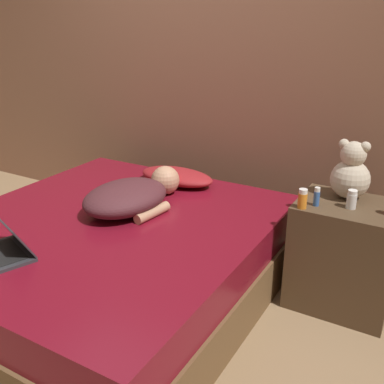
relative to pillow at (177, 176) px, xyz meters
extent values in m
plane|color=#937551|center=(-0.02, -0.73, -0.54)|extent=(12.00, 12.00, 0.00)
cube|color=#996B51|center=(-0.02, 0.51, 0.76)|extent=(8.00, 0.06, 2.60)
cube|color=brown|center=(-0.02, -0.73, -0.40)|extent=(1.75, 1.90, 0.28)
cube|color=maroon|center=(-0.02, -0.73, -0.16)|extent=(1.72, 1.87, 0.21)
cube|color=brown|center=(1.20, -0.13, -0.22)|extent=(0.55, 0.44, 0.63)
ellipsoid|color=maroon|center=(0.00, 0.00, 0.00)|extent=(0.55, 0.28, 0.10)
ellipsoid|color=#4C2328|center=(-0.01, -0.56, 0.04)|extent=(0.48, 0.61, 0.18)
sphere|color=tan|center=(0.04, -0.20, 0.04)|extent=(0.19, 0.19, 0.19)
cylinder|color=tan|center=(0.18, -0.56, -0.02)|extent=(0.09, 0.26, 0.06)
cube|color=#333338|center=(-0.19, -1.28, -0.04)|extent=(0.37, 0.30, 0.02)
cube|color=black|center=(-0.19, -1.28, -0.03)|extent=(0.30, 0.22, 0.00)
cube|color=#333338|center=(-0.17, -1.24, 0.05)|extent=(0.33, 0.20, 0.17)
cube|color=black|center=(-0.17, -1.24, 0.05)|extent=(0.30, 0.18, 0.15)
sphere|color=beige|center=(1.16, -0.03, 0.20)|extent=(0.22, 0.22, 0.22)
sphere|color=beige|center=(1.16, -0.03, 0.34)|extent=(0.14, 0.14, 0.14)
sphere|color=beige|center=(1.10, -0.03, 0.39)|extent=(0.06, 0.06, 0.06)
sphere|color=beige|center=(1.22, -0.03, 0.39)|extent=(0.06, 0.06, 0.06)
cylinder|color=orange|center=(0.98, -0.31, 0.13)|extent=(0.05, 0.05, 0.08)
cylinder|color=white|center=(0.98, -0.31, 0.18)|extent=(0.04, 0.04, 0.02)
cylinder|color=white|center=(1.21, -0.18, 0.13)|extent=(0.05, 0.05, 0.08)
cylinder|color=white|center=(1.21, -0.18, 0.18)|extent=(0.05, 0.05, 0.02)
cylinder|color=#3866B2|center=(1.04, -0.24, 0.13)|extent=(0.03, 0.03, 0.08)
cylinder|color=white|center=(1.04, -0.24, 0.18)|extent=(0.03, 0.03, 0.02)
camera|label=1|loc=(1.57, -2.50, 1.04)|focal=42.00mm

